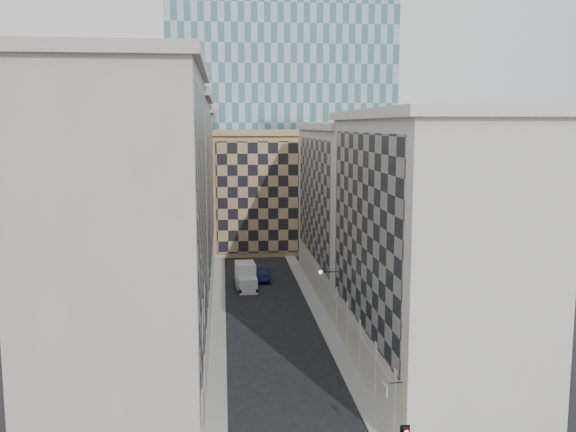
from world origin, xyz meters
TOP-DOWN VIEW (x-y plane):
  - sidewalk_west at (-5.25, 30.00)m, footprint 1.50×100.00m
  - sidewalk_east at (5.25, 30.00)m, footprint 1.50×100.00m
  - bldg_left_a at (-10.88, 11.00)m, footprint 10.80×22.80m
  - bldg_left_b at (-10.88, 33.00)m, footprint 10.80×22.80m
  - bldg_left_c at (-10.88, 55.00)m, footprint 10.80×22.80m
  - bldg_right_a at (10.88, 15.00)m, footprint 10.80×26.80m
  - bldg_right_b at (10.89, 42.00)m, footprint 10.80×28.80m
  - tan_block at (2.00, 67.90)m, footprint 16.80×14.80m
  - church_tower at (0.00, 82.00)m, footprint 7.20×7.20m
  - flagpoles_left at (-5.90, 6.00)m, footprint 0.10×6.33m
  - bracket_lamp at (4.38, 24.00)m, footprint 1.98×0.36m
  - box_truck at (-2.00, 42.67)m, footprint 2.64×5.69m
  - dark_car at (0.34, 46.43)m, footprint 1.67×4.61m
  - shop_sign at (4.95, 3.00)m, footprint 1.21×0.76m

SIDE VIEW (x-z plane):
  - sidewalk_west at x=-5.25m, z-range 0.00..0.15m
  - sidewalk_east at x=5.25m, z-range 0.00..0.15m
  - dark_car at x=0.34m, z-range 0.00..1.51m
  - box_truck at x=-2.00m, z-range -0.20..2.85m
  - shop_sign at x=4.95m, z-range 3.41..4.25m
  - bracket_lamp at x=4.38m, z-range 6.02..6.38m
  - flagpoles_left at x=-5.90m, z-range 6.83..9.17m
  - tan_block at x=2.00m, z-range 0.04..18.84m
  - bldg_right_b at x=10.89m, z-range 0.00..19.70m
  - bldg_right_a at x=10.88m, z-range -0.03..20.67m
  - bldg_left_c at x=-10.88m, z-range -0.02..21.68m
  - bldg_left_b at x=-10.88m, z-range -0.03..22.67m
  - bldg_left_a at x=-10.88m, z-range -0.03..23.67m
  - church_tower at x=0.00m, z-range 1.20..52.70m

